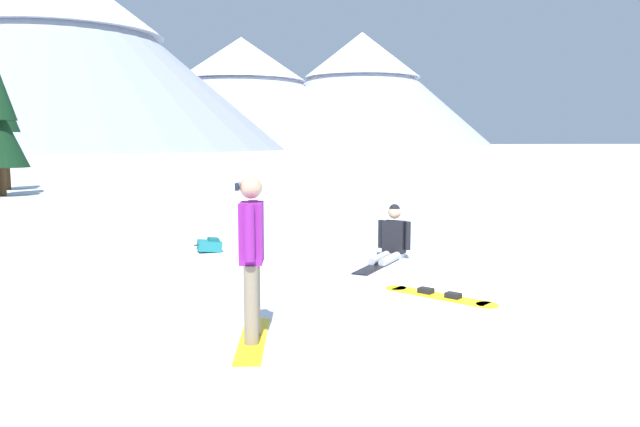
{
  "coord_description": "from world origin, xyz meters",
  "views": [
    {
      "loc": [
        -5.22,
        -7.8,
        2.15
      ],
      "look_at": [
        -2.07,
        1.47,
        1.0
      ],
      "focal_mm": 34.51,
      "sensor_mm": 36.0,
      "label": 1
    }
  ],
  "objects": [
    {
      "name": "peak_east_ridge",
      "position": [
        47.94,
        250.73,
        23.63
      ],
      "size": [
        119.31,
        119.31,
        45.23
      ],
      "color": "#B2B7C6",
      "rests_on": "ground_plane"
    },
    {
      "name": "snowboarder_foreground",
      "position": [
        -3.83,
        -1.45,
        0.95
      ],
      "size": [
        0.73,
        1.56,
        1.79
      ],
      "color": "yellow",
      "rests_on": "ground_plane"
    },
    {
      "name": "backpack_teal",
      "position": [
        -3.45,
        4.11,
        0.13
      ],
      "size": [
        0.53,
        0.33,
        0.29
      ],
      "color": "#1E7A7F",
      "rests_on": "ground_plane"
    },
    {
      "name": "pine_tree_twin",
      "position": [
        -9.6,
        22.69,
        2.46
      ],
      "size": [
        1.92,
        1.92,
        4.51
      ],
      "color": "#472D19",
      "rests_on": "ground_plane"
    },
    {
      "name": "peak_central_summit",
      "position": [
        102.0,
        249.64,
        26.16
      ],
      "size": [
        114.72,
        114.72,
        50.07
      ],
      "color": "#9EA3B2",
      "rests_on": "ground_plane"
    },
    {
      "name": "ground_plane",
      "position": [
        0.0,
        0.0,
        0.0
      ],
      "size": [
        800.0,
        800.0,
        0.0
      ],
      "primitive_type": "plane",
      "color": "silver"
    },
    {
      "name": "peak_north_spur",
      "position": [
        -15.84,
        161.14,
        24.57
      ],
      "size": [
        111.06,
        111.06,
        47.02
      ],
      "color": "#8C93A3",
      "rests_on": "ground_plane"
    },
    {
      "name": "loose_snowboard_near_left",
      "position": [
        -0.96,
        -0.43,
        0.02
      ],
      "size": [
        1.14,
        1.64,
        0.09
      ],
      "color": "yellow",
      "rests_on": "ground_plane"
    },
    {
      "name": "snowboarder_midground",
      "position": [
        -0.43,
        2.26,
        0.35
      ],
      "size": [
        1.52,
        1.51,
        1.01
      ],
      "color": "#B7B7BC",
      "rests_on": "ground_plane"
    }
  ]
}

